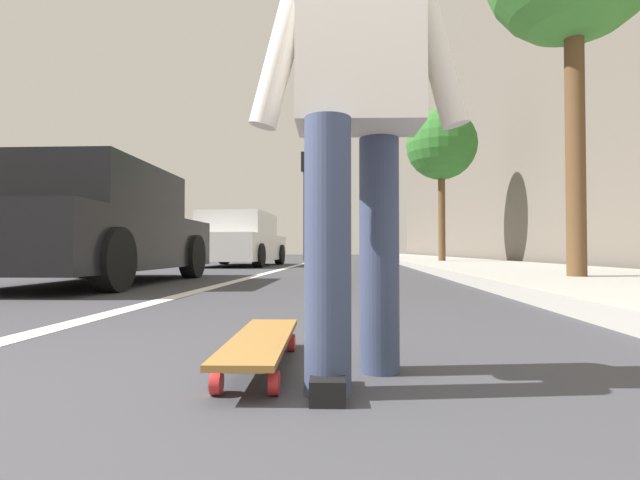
% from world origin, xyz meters
% --- Properties ---
extents(ground_plane, '(80.00, 80.00, 0.00)m').
position_xyz_m(ground_plane, '(10.00, 0.00, 0.00)').
color(ground_plane, '#38383D').
extents(lane_stripe_white, '(52.00, 0.16, 0.01)m').
position_xyz_m(lane_stripe_white, '(20.00, 1.26, 0.00)').
color(lane_stripe_white, silver).
rests_on(lane_stripe_white, ground).
extents(sidewalk_curb, '(52.00, 3.20, 0.13)m').
position_xyz_m(sidewalk_curb, '(18.00, -3.35, 0.06)').
color(sidewalk_curb, '#9E9B93').
rests_on(sidewalk_curb, ground).
extents(building_facade, '(40.00, 1.20, 10.67)m').
position_xyz_m(building_facade, '(22.00, -5.76, 5.33)').
color(building_facade, '#635B51').
rests_on(building_facade, ground).
extents(skateboard, '(0.85, 0.24, 0.11)m').
position_xyz_m(skateboard, '(0.82, -0.04, 0.09)').
color(skateboard, red).
rests_on(skateboard, ground).
extents(skater_person, '(0.47, 0.72, 1.64)m').
position_xyz_m(skater_person, '(0.67, -0.38, 0.94)').
color(skater_person, '#384260').
rests_on(skater_person, ground).
extents(parked_car_near, '(4.10, 2.01, 1.49)m').
position_xyz_m(parked_car_near, '(4.93, 2.96, 0.72)').
color(parked_car_near, black).
rests_on(parked_car_near, ground).
extents(parked_car_mid, '(4.31, 2.08, 1.46)m').
position_xyz_m(parked_car_mid, '(11.91, 2.81, 0.69)').
color(parked_car_mid, silver).
rests_on(parked_car_mid, ground).
extents(traffic_light, '(0.33, 0.28, 4.48)m').
position_xyz_m(traffic_light, '(18.19, 1.66, 3.08)').
color(traffic_light, '#2D2D2D').
rests_on(traffic_light, ground).
extents(street_tree_mid, '(2.07, 2.07, 4.59)m').
position_xyz_m(street_tree_mid, '(13.08, -2.95, 3.53)').
color(street_tree_mid, brown).
rests_on(street_tree_mid, ground).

